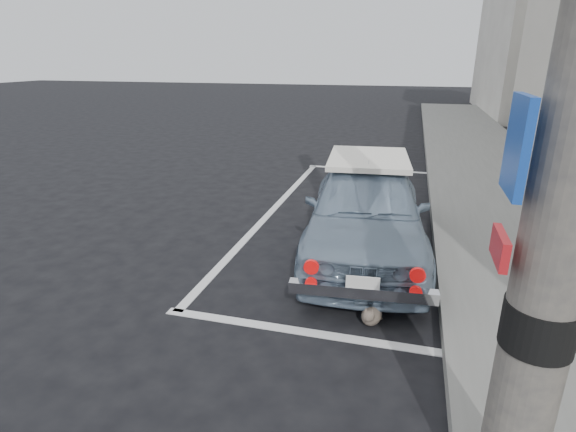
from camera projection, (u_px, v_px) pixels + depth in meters
The scene contains 8 objects.
ground at pixel (271, 300), 5.03m from camera, with size 80.00×80.00×0.00m, color black.
sidewalk at pixel (542, 254), 6.03m from camera, with size 2.80×40.00×0.15m, color slate.
building_far at pixel (534, 23), 20.30m from camera, with size 3.50×10.00×8.00m, color #B1AAA0.
pline_rear at pixel (305, 332), 4.45m from camera, with size 3.00×0.12×0.01m, color silver.
pline_front at pixel (371, 170), 10.81m from camera, with size 3.00×0.12×0.01m, color silver.
pline_side at pixel (273, 210), 7.97m from camera, with size 0.12×7.00×0.01m, color silver.
retro_coupe at pixel (366, 206), 6.09m from camera, with size 1.88×3.96×1.31m.
cat at pixel (371, 314), 4.55m from camera, with size 0.25×0.45×0.24m.
Camera 1 is at (1.34, -4.21, 2.58)m, focal length 28.00 mm.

